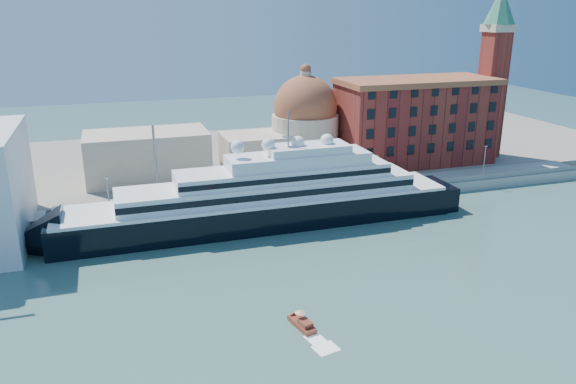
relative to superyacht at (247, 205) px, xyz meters
name	(u,v)px	position (x,y,z in m)	size (l,w,h in m)	color
ground	(297,271)	(3.02, -23.00, -4.79)	(400.00, 400.00, 0.00)	#345A55
quay	(249,203)	(3.02, 11.00, -3.54)	(180.00, 10.00, 2.50)	gray
land	(215,160)	(3.02, 52.00, -3.79)	(260.00, 72.00, 2.00)	slate
quay_fence	(254,201)	(3.02, 6.50, -1.69)	(180.00, 0.10, 1.20)	slate
superyacht	(247,205)	(0.00, 0.00, 0.00)	(92.95, 12.89, 27.78)	black
water_taxi	(302,324)	(-2.01, -40.07, -4.19)	(2.85, 5.56, 2.52)	maroon
warehouse	(415,120)	(55.02, 29.00, 9.00)	(43.00, 19.00, 23.25)	maroon
campanile	(494,62)	(79.02, 29.00, 23.96)	(8.40, 8.40, 47.00)	maroon
church	(250,137)	(9.41, 34.72, 6.11)	(66.00, 18.00, 25.50)	beige
lamp_posts	(192,173)	(-9.65, 9.27, 5.05)	(120.80, 2.40, 18.00)	slate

